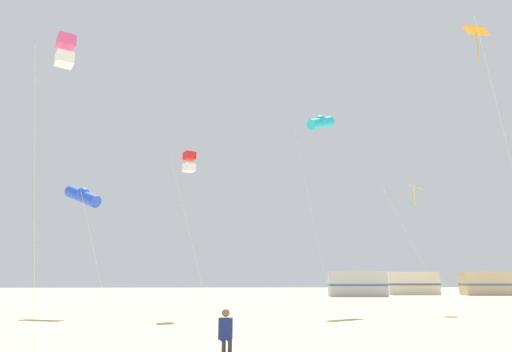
% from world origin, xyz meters
% --- Properties ---
extents(kite_flyer_standing, '(0.36, 0.53, 1.16)m').
position_xyz_m(kite_flyer_standing, '(-0.65, 4.45, 0.61)').
color(kite_flyer_standing, navy).
rests_on(kite_flyer_standing, ground).
extents(kite_tube_blue, '(3.00, 2.69, 7.28)m').
position_xyz_m(kite_tube_blue, '(-9.15, 18.66, 6.58)').
color(kite_tube_blue, silver).
rests_on(kite_tube_blue, ground).
extents(kite_diamond_gold, '(2.91, 2.91, 7.87)m').
position_xyz_m(kite_diamond_gold, '(10.97, 20.17, 7.37)').
color(kite_diamond_gold, silver).
rests_on(kite_diamond_gold, ground).
extents(kite_box_scarlet, '(2.32, 1.83, 9.06)m').
position_xyz_m(kite_box_scarlet, '(-3.04, 17.88, 8.47)').
color(kite_box_scarlet, silver).
rests_on(kite_box_scarlet, ground).
extents(kite_box_rainbow, '(1.36, 1.36, 10.61)m').
position_xyz_m(kite_box_rainbow, '(-6.69, 7.91, 10.02)').
color(kite_box_rainbow, silver).
rests_on(kite_box_rainbow, ground).
extents(kite_diamond_orange, '(1.76, 1.72, 12.06)m').
position_xyz_m(kite_diamond_orange, '(9.40, 8.71, 11.29)').
color(kite_diamond_orange, silver).
rests_on(kite_diamond_orange, ground).
extents(kite_tube_cyan, '(3.02, 2.99, 12.88)m').
position_xyz_m(kite_tube_cyan, '(5.34, 21.12, 12.18)').
color(kite_tube_cyan, silver).
rests_on(kite_tube_cyan, ground).
extents(rv_van_silver, '(6.62, 2.88, 2.80)m').
position_xyz_m(rv_van_silver, '(13.61, 44.37, 1.39)').
color(rv_van_silver, '#B7BABF').
rests_on(rv_van_silver, ground).
extents(rv_van_cream, '(6.47, 2.42, 2.80)m').
position_xyz_m(rv_van_cream, '(22.03, 49.83, 1.39)').
color(rv_van_cream, beige).
rests_on(rv_van_cream, ground).
extents(rv_van_tan, '(6.52, 2.57, 2.80)m').
position_xyz_m(rv_van_tan, '(30.57, 47.30, 1.39)').
color(rv_van_tan, '#C6B28C').
rests_on(rv_van_tan, ground).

